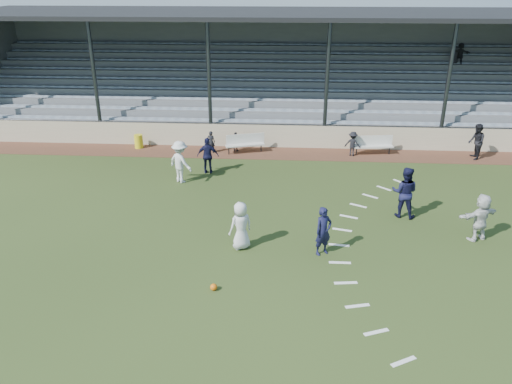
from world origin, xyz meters
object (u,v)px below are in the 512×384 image
football (214,287)px  official (476,142)px  player_navy_lead (323,231)px  trash_bin (139,141)px  player_white_lead (241,226)px  bench_left (245,142)px  bench_right (373,143)px

football → official: size_ratio=0.12×
player_navy_lead → trash_bin: bearing=98.6°
trash_bin → player_white_lead: bearing=-57.9°
player_navy_lead → football: bearing=-177.5°
trash_bin → football: 13.91m
trash_bin → football: trash_bin is taller
football → official: bearing=46.7°
player_white_lead → football: bearing=43.0°
bench_left → player_navy_lead: 10.55m
player_white_lead → official: size_ratio=0.94×
football → player_white_lead: size_ratio=0.12×
player_white_lead → official: bearing=-172.8°
bench_right → player_white_lead: player_white_lead is taller
bench_left → player_navy_lead: (3.39, -9.99, 0.25)m
football → bench_left: bearing=90.5°
player_white_lead → bench_left: bearing=-120.3°
official → football: bearing=-40.1°
bench_left → player_white_lead: player_white_lead is taller
football → player_navy_lead: size_ratio=0.12×
player_navy_lead → bench_right: bearing=40.2°
bench_left → player_navy_lead: size_ratio=1.22×
official → bench_left: bearing=-88.1°
bench_left → football: (0.11, -12.30, -0.48)m
football → official: official is taller
player_navy_lead → official: official is taller
bench_right → bench_left: bearing=173.2°
trash_bin → football: (5.80, -12.65, -0.27)m
bench_right → official: official is taller
bench_left → football: 12.31m
bench_right → player_navy_lead: player_navy_lead is taller
bench_left → bench_right: (6.52, 0.15, 0.00)m
player_white_lead → player_navy_lead: same height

